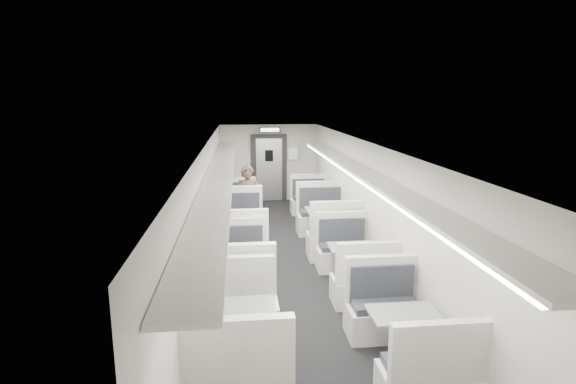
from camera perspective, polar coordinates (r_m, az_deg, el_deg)
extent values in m
cube|color=black|center=(8.62, 0.33, -10.42)|extent=(3.00, 12.00, 0.12)
cube|color=silver|center=(8.01, 0.35, 6.50)|extent=(3.00, 12.00, 0.12)
cube|color=#B5B3AA|center=(14.16, -2.46, 3.72)|extent=(3.00, 0.12, 2.40)
cube|color=#B5B3AA|center=(8.20, -10.56, -2.53)|extent=(0.12, 12.00, 2.40)
cube|color=#B5B3AA|center=(8.54, 10.80, -1.96)|extent=(0.12, 12.00, 2.40)
cube|color=white|center=(10.73, -6.45, -4.40)|extent=(1.02, 0.57, 0.43)
cube|color=#22242E|center=(10.68, -6.49, -3.00)|extent=(0.90, 0.45, 0.10)
cube|color=white|center=(10.38, -6.53, -1.80)|extent=(1.02, 0.12, 0.67)
cube|color=white|center=(12.17, -6.44, -2.43)|extent=(1.02, 0.57, 0.43)
cube|color=#22242E|center=(12.08, -6.47, -1.25)|extent=(0.90, 0.45, 0.10)
cube|color=white|center=(12.25, -6.50, 0.31)|extent=(1.02, 0.12, 0.67)
cylinder|color=#BDBDC0|center=(11.42, -6.46, -2.80)|extent=(0.10, 0.10, 0.66)
cylinder|color=#BDBDC0|center=(11.50, -6.42, -4.32)|extent=(0.35, 0.35, 0.03)
cube|color=gray|center=(11.33, -6.50, -0.99)|extent=(0.84, 0.58, 0.04)
cube|color=white|center=(8.56, -6.49, -8.47)|extent=(1.16, 0.65, 0.49)
cube|color=#22242E|center=(8.49, -6.54, -6.48)|extent=(1.03, 0.52, 0.11)
cube|color=white|center=(8.13, -6.60, -4.88)|extent=(1.16, 0.13, 0.77)
cube|color=white|center=(10.18, -6.46, -5.12)|extent=(1.16, 0.65, 0.49)
cube|color=#22242E|center=(10.06, -6.51, -3.53)|extent=(1.03, 0.52, 0.11)
cube|color=white|center=(10.24, -6.54, -1.36)|extent=(1.16, 0.13, 0.77)
cylinder|color=#BDBDC0|center=(9.32, -6.49, -5.88)|extent=(0.11, 0.11, 0.76)
cylinder|color=#BDBDC0|center=(9.44, -6.44, -7.98)|extent=(0.40, 0.40, 0.03)
cube|color=gray|center=(9.20, -6.56, -3.38)|extent=(0.97, 0.66, 0.04)
cube|color=white|center=(6.65, -6.53, -14.93)|extent=(1.05, 0.58, 0.45)
cube|color=#22242E|center=(6.56, -6.58, -12.69)|extent=(0.93, 0.47, 0.10)
cube|color=white|center=(6.22, -6.66, -11.13)|extent=(1.05, 0.12, 0.69)
cube|color=white|center=(8.06, -6.49, -9.97)|extent=(1.05, 0.58, 0.45)
cube|color=#22242E|center=(7.93, -6.54, -8.23)|extent=(0.93, 0.47, 0.10)
cube|color=white|center=(8.07, -6.58, -5.66)|extent=(1.05, 0.12, 0.69)
cylinder|color=#BDBDC0|center=(7.30, -6.53, -11.36)|extent=(0.10, 0.10, 0.68)
cylinder|color=#BDBDC0|center=(7.43, -6.47, -13.68)|extent=(0.36, 0.36, 0.03)
cube|color=gray|center=(7.16, -6.60, -8.56)|extent=(0.87, 0.59, 0.04)
cube|color=#22242E|center=(4.89, -6.69, -21.43)|extent=(1.01, 0.50, 0.11)
cube|color=white|center=(4.49, -6.82, -19.84)|extent=(1.14, 0.13, 0.75)
cube|color=white|center=(6.45, -6.54, -15.62)|extent=(1.14, 0.63, 0.48)
cube|color=#22242E|center=(6.29, -6.60, -13.37)|extent=(1.01, 0.50, 0.11)
cube|color=white|center=(6.41, -6.66, -9.77)|extent=(1.14, 0.13, 0.75)
cylinder|color=#BDBDC0|center=(5.66, -6.60, -18.37)|extent=(0.11, 0.11, 0.74)
cylinder|color=#BDBDC0|center=(5.85, -6.51, -21.37)|extent=(0.39, 0.39, 0.03)
cube|color=gray|center=(5.46, -6.71, -14.63)|extent=(0.94, 0.64, 0.04)
cube|color=white|center=(11.28, 3.78, -3.55)|extent=(1.00, 0.56, 0.43)
cube|color=#22242E|center=(11.24, 3.77, -2.23)|extent=(0.89, 0.45, 0.09)
cube|color=white|center=(10.95, 4.00, -1.08)|extent=(1.00, 0.11, 0.66)
cube|color=white|center=(12.69, 2.63, -1.78)|extent=(1.00, 0.56, 0.43)
cube|color=#22242E|center=(12.61, 2.66, -0.66)|extent=(0.89, 0.45, 0.09)
cube|color=white|center=(12.77, 2.51, 0.81)|extent=(1.00, 0.11, 0.66)
cylinder|color=#BDBDC0|center=(11.96, 3.18, -2.08)|extent=(0.09, 0.09, 0.65)
cylinder|color=#BDBDC0|center=(12.04, 3.16, -3.53)|extent=(0.34, 0.34, 0.03)
cube|color=gray|center=(11.87, 3.20, -0.38)|extent=(0.83, 0.57, 0.04)
cube|color=white|center=(9.30, 6.03, -6.81)|extent=(1.14, 0.63, 0.48)
cube|color=#22242E|center=(9.24, 6.03, -5.01)|extent=(1.01, 0.50, 0.11)
cube|color=white|center=(8.90, 6.43, -3.51)|extent=(1.14, 0.13, 0.75)
cube|color=white|center=(10.87, 4.17, -4.00)|extent=(1.14, 0.63, 0.48)
cube|color=#22242E|center=(10.76, 4.22, -2.54)|extent=(1.01, 0.50, 0.11)
cube|color=white|center=(10.94, 4.00, -0.56)|extent=(1.14, 0.13, 0.75)
cylinder|color=#BDBDC0|center=(10.04, 5.04, -4.59)|extent=(0.11, 0.11, 0.74)
cylinder|color=#BDBDC0|center=(10.15, 5.00, -6.51)|extent=(0.39, 0.39, 0.03)
cube|color=gray|center=(9.93, 5.08, -2.31)|extent=(0.95, 0.64, 0.04)
cube|color=white|center=(7.40, 9.54, -12.22)|extent=(0.99, 0.55, 0.42)
cube|color=#22242E|center=(7.33, 9.55, -10.29)|extent=(0.88, 0.44, 0.09)
cube|color=white|center=(7.02, 10.13, -8.86)|extent=(0.99, 0.11, 0.66)
cube|color=white|center=(8.71, 6.93, -8.36)|extent=(0.99, 0.55, 0.42)
cube|color=#22242E|center=(8.60, 7.02, -6.81)|extent=(0.88, 0.44, 0.09)
cube|color=white|center=(8.73, 6.72, -4.58)|extent=(0.99, 0.11, 0.66)
cylinder|color=#BDBDC0|center=(8.01, 8.14, -9.39)|extent=(0.09, 0.09, 0.65)
cylinder|color=#BDBDC0|center=(8.13, 8.08, -11.42)|extent=(0.34, 0.34, 0.03)
cube|color=gray|center=(7.89, 8.22, -6.94)|extent=(0.83, 0.56, 0.04)
cube|color=#22242E|center=(5.24, 17.30, -20.25)|extent=(0.89, 0.44, 0.09)
cube|color=white|center=(4.92, 18.64, -18.80)|extent=(1.00, 0.11, 0.66)
cube|color=white|center=(6.54, 11.99, -15.73)|extent=(1.00, 0.56, 0.42)
cube|color=#22242E|center=(6.40, 12.17, -13.78)|extent=(0.89, 0.44, 0.09)
cube|color=white|center=(6.48, 11.64, -10.66)|extent=(1.00, 0.11, 0.66)
cylinder|color=#BDBDC0|center=(5.88, 14.36, -17.96)|extent=(0.09, 0.09, 0.65)
cylinder|color=#BDBDC0|center=(6.04, 14.20, -20.53)|extent=(0.34, 0.34, 0.03)
cube|color=gray|center=(5.71, 14.56, -14.79)|extent=(0.83, 0.57, 0.04)
imported|color=black|center=(10.49, -5.08, -1.21)|extent=(0.63, 0.42, 1.69)
cube|color=black|center=(11.49, -9.01, 2.42)|extent=(0.02, 1.18, 0.84)
cube|color=black|center=(9.33, -9.63, 0.21)|extent=(0.02, 1.18, 0.84)
cube|color=black|center=(7.19, -10.61, -3.33)|extent=(0.02, 1.18, 0.84)
cube|color=black|center=(5.11, -12.43, -9.80)|extent=(0.02, 1.18, 0.84)
cube|color=white|center=(7.74, -8.71, 2.13)|extent=(0.46, 10.40, 0.05)
cube|color=white|center=(7.74, -7.22, 1.80)|extent=(0.05, 10.20, 0.04)
cube|color=white|center=(8.03, 9.57, 2.46)|extent=(0.46, 10.40, 0.05)
cube|color=white|center=(7.99, 8.18, 2.09)|extent=(0.05, 10.20, 0.04)
cube|color=black|center=(14.06, -2.42, 3.05)|extent=(1.10, 0.10, 2.10)
cube|color=#BDBDC0|center=(14.04, -2.41, 2.82)|extent=(0.80, 0.05, 1.95)
cube|color=black|center=(13.93, -2.42, 4.63)|extent=(0.25, 0.02, 0.35)
cube|color=black|center=(13.44, -2.33, 7.91)|extent=(0.62, 0.10, 0.16)
cube|color=white|center=(13.38, -2.31, 7.90)|extent=(0.54, 0.02, 0.10)
cube|color=white|center=(14.05, 0.63, 4.90)|extent=(0.32, 0.02, 0.40)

